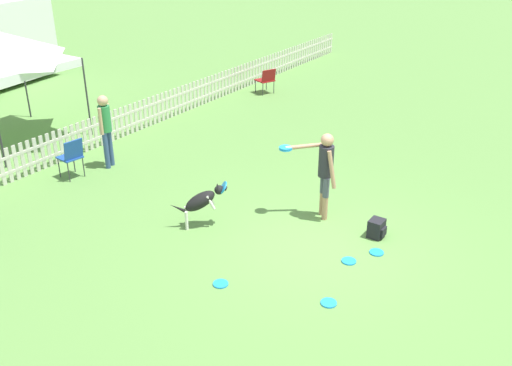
% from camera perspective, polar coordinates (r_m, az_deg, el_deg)
% --- Properties ---
extents(ground_plane, '(240.00, 240.00, 0.00)m').
position_cam_1_polar(ground_plane, '(10.21, 6.29, -6.09)').
color(ground_plane, '#5B8C42').
extents(handler_person, '(0.62, 1.10, 1.70)m').
position_cam_1_polar(handler_person, '(10.62, 6.80, 1.71)').
color(handler_person, tan).
rests_on(handler_person, ground_plane).
extents(leaping_dog, '(0.84, 0.89, 0.88)m').
position_cam_1_polar(leaping_dog, '(10.51, -5.43, -1.75)').
color(leaping_dog, black).
rests_on(leaping_dog, ground_plane).
extents(frisbee_near_handler, '(0.24, 0.24, 0.02)m').
position_cam_1_polar(frisbee_near_handler, '(9.80, 9.26, -7.71)').
color(frisbee_near_handler, '#1E8CD8').
rests_on(frisbee_near_handler, ground_plane).
extents(frisbee_near_dog, '(0.24, 0.24, 0.02)m').
position_cam_1_polar(frisbee_near_dog, '(8.82, 7.28, -11.81)').
color(frisbee_near_dog, '#1E8CD8').
rests_on(frisbee_near_dog, ground_plane).
extents(frisbee_midfield, '(0.24, 0.24, 0.02)m').
position_cam_1_polar(frisbee_midfield, '(10.11, 11.96, -6.80)').
color(frisbee_midfield, '#1E8CD8').
rests_on(frisbee_midfield, ground_plane).
extents(frisbee_far_scatter, '(0.24, 0.24, 0.02)m').
position_cam_1_polar(frisbee_far_scatter, '(9.16, -3.56, -10.03)').
color(frisbee_far_scatter, '#1E8CD8').
rests_on(frisbee_far_scatter, ground_plane).
extents(backpack_on_grass, '(0.29, 0.29, 0.34)m').
position_cam_1_polar(backpack_on_grass, '(10.51, 11.98, -4.47)').
color(backpack_on_grass, black).
rests_on(backpack_on_grass, ground_plane).
extents(picket_fence, '(27.32, 0.04, 0.80)m').
position_cam_1_polar(picket_fence, '(14.08, -18.61, 3.71)').
color(picket_fence, beige).
rests_on(picket_fence, ground_plane).
extents(folding_chair_blue_left, '(0.49, 0.51, 0.92)m').
position_cam_1_polar(folding_chair_blue_left, '(13.00, -17.96, 2.71)').
color(folding_chair_blue_left, '#333338').
rests_on(folding_chair_blue_left, ground_plane).
extents(folding_chair_green_right, '(0.66, 0.67, 0.81)m').
position_cam_1_polar(folding_chair_green_right, '(18.48, 1.04, 10.38)').
color(folding_chair_green_right, '#333338').
rests_on(folding_chair_green_right, ground_plane).
extents(canopy_tent_main, '(2.60, 2.60, 2.73)m').
position_cam_1_polar(canopy_tent_main, '(15.35, -23.97, 11.97)').
color(canopy_tent_main, '#333338').
rests_on(canopy_tent_main, ground_plane).
extents(spectator_standing, '(0.40, 0.27, 1.69)m').
position_cam_1_polar(spectator_standing, '(13.22, -14.83, 5.71)').
color(spectator_standing, '#334C7A').
rests_on(spectator_standing, ground_plane).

